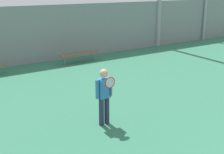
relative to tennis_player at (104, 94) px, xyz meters
name	(u,v)px	position (x,y,z in m)	size (l,w,h in m)	color
tennis_player	(104,94)	(0.00, 0.00, 0.00)	(0.53, 0.41, 1.60)	#282D47
bench_adjacent_court	(79,54)	(3.02, 6.88, -0.47)	(2.09, 0.40, 0.47)	brown
back_fence	(54,33)	(2.19, 8.02, 0.51)	(35.31, 0.06, 2.83)	gray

